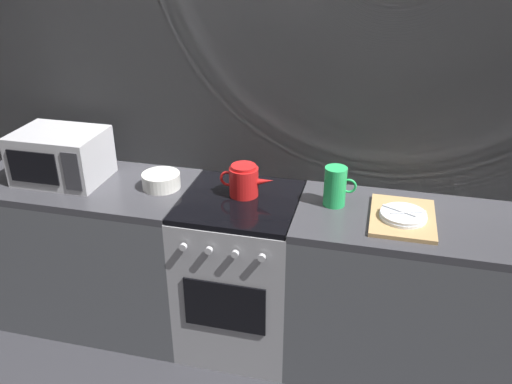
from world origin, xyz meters
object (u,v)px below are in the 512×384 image
(stove_unit, at_px, (241,272))
(microwave, at_px, (61,156))
(pitcher, at_px, (335,186))
(mixing_bowl, at_px, (161,181))
(kettle, at_px, (244,181))
(dish_pile, at_px, (403,217))

(stove_unit, height_order, microwave, microwave)
(stove_unit, xyz_separation_m, pitcher, (0.47, 0.06, 0.55))
(stove_unit, relative_size, pitcher, 4.50)
(stove_unit, bearing_deg, pitcher, 6.86)
(stove_unit, xyz_separation_m, mixing_bowl, (-0.44, 0.03, 0.49))
(pitcher, bearing_deg, mixing_bowl, -178.42)
(microwave, relative_size, mixing_bowl, 2.30)
(kettle, xyz_separation_m, mixing_bowl, (-0.45, -0.02, -0.04))
(stove_unit, height_order, dish_pile, dish_pile)
(stove_unit, bearing_deg, kettle, 78.65)
(pitcher, bearing_deg, dish_pile, -13.76)
(stove_unit, distance_m, microwave, 1.15)
(mixing_bowl, distance_m, dish_pile, 1.24)
(dish_pile, bearing_deg, microwave, 179.02)
(microwave, distance_m, dish_pile, 1.80)
(kettle, bearing_deg, pitcher, 0.61)
(microwave, xyz_separation_m, mixing_bowl, (0.56, 0.03, -0.10))
(pitcher, bearing_deg, microwave, -178.04)
(stove_unit, xyz_separation_m, microwave, (-1.00, 0.01, 0.59))
(pitcher, relative_size, dish_pile, 0.50)
(stove_unit, height_order, kettle, kettle)
(dish_pile, bearing_deg, stove_unit, 178.28)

